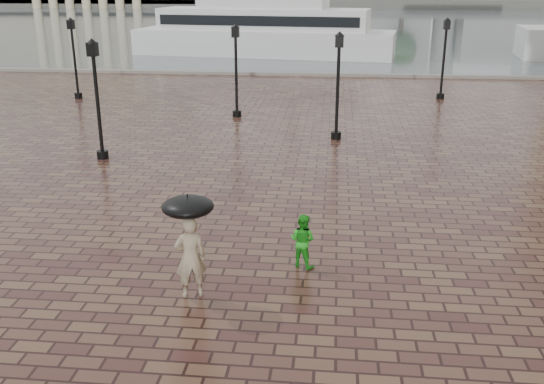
{
  "coord_description": "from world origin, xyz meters",
  "views": [
    {
      "loc": [
        2.87,
        -11.82,
        6.6
      ],
      "look_at": [
        1.36,
        2.81,
        1.4
      ],
      "focal_mm": 40.0,
      "sensor_mm": 36.0,
      "label": 1
    }
  ],
  "objects_px": {
    "child_pedestrian": "(302,241)",
    "adult_pedestrian": "(190,257)",
    "street_lamps": "(243,71)",
    "ferry_near": "(264,29)"
  },
  "relations": [
    {
      "from": "child_pedestrian",
      "to": "adult_pedestrian",
      "type": "bearing_deg",
      "value": 61.39
    },
    {
      "from": "street_lamps",
      "to": "adult_pedestrian",
      "type": "xyz_separation_m",
      "value": [
        1.5,
        -17.85,
        -1.4
      ]
    },
    {
      "from": "adult_pedestrian",
      "to": "child_pedestrian",
      "type": "distance_m",
      "value": 2.9
    },
    {
      "from": "child_pedestrian",
      "to": "ferry_near",
      "type": "xyz_separation_m",
      "value": [
        -5.87,
        42.3,
        1.62
      ]
    },
    {
      "from": "adult_pedestrian",
      "to": "child_pedestrian",
      "type": "bearing_deg",
      "value": -164.61
    },
    {
      "from": "child_pedestrian",
      "to": "ferry_near",
      "type": "bearing_deg",
      "value": -57.15
    },
    {
      "from": "street_lamps",
      "to": "ferry_near",
      "type": "height_order",
      "value": "ferry_near"
    },
    {
      "from": "street_lamps",
      "to": "ferry_near",
      "type": "distance_m",
      "value": 26.26
    },
    {
      "from": "street_lamps",
      "to": "child_pedestrian",
      "type": "distance_m",
      "value": 16.66
    },
    {
      "from": "child_pedestrian",
      "to": "ferry_near",
      "type": "height_order",
      "value": "ferry_near"
    }
  ]
}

